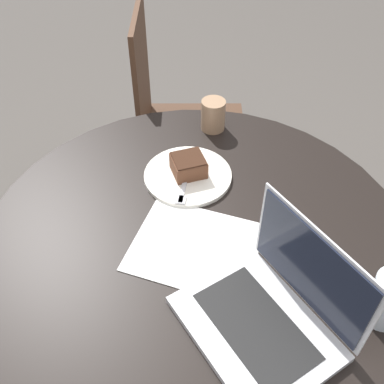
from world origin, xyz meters
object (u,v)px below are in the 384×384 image
plate (188,175)px  laptop (269,313)px  coffee_glass (213,115)px  chair (176,125)px

plate → laptop: 0.48m
plate → coffee_glass: size_ratio=2.49×
coffee_glass → laptop: laptop is taller
plate → laptop: laptop is taller
laptop → plate: bearing=-12.2°
coffee_glass → laptop: bearing=115.4°
chair → coffee_glass: bearing=19.6°
laptop → coffee_glass: bearing=-25.1°
chair → coffee_glass: size_ratio=9.88×
chair → coffee_glass: chair is taller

